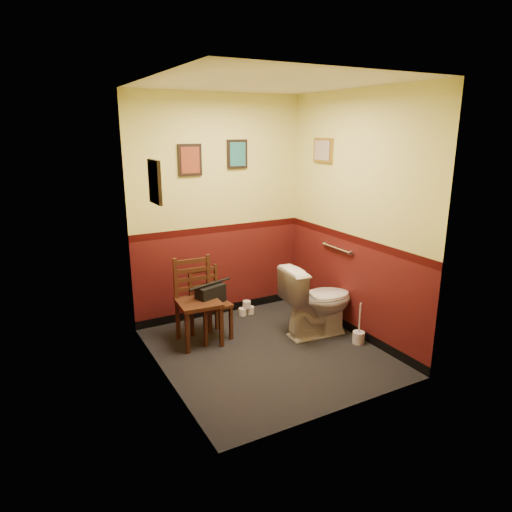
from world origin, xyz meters
The scene contains 17 objects.
floor centered at (0.00, 0.00, 0.00)m, with size 2.20×2.40×0.00m, color black.
ceiling centered at (0.00, 0.00, 2.70)m, with size 2.20×2.40×0.00m, color silver.
wall_back centered at (0.00, 1.20, 1.35)m, with size 2.20×2.70×0.00m, color #4F1312.
wall_front centered at (0.00, -1.20, 1.35)m, with size 2.20×2.70×0.00m, color #4F1312.
wall_left centered at (-1.10, 0.00, 1.35)m, with size 2.40×2.70×0.00m, color #4F1312.
wall_right centered at (1.10, 0.00, 1.35)m, with size 2.40×2.70×0.00m, color #4F1312.
grab_bar centered at (1.07, 0.25, 0.95)m, with size 0.05×0.56×0.06m.
framed_print_back_a centered at (-0.35, 1.18, 1.95)m, with size 0.28×0.04×0.36m.
framed_print_back_b centered at (0.25, 1.18, 2.00)m, with size 0.26×0.04×0.34m.
framed_print_left centered at (-1.08, 0.10, 1.85)m, with size 0.04×0.30×0.38m.
framed_print_right centered at (1.08, 0.60, 2.05)m, with size 0.04×0.34×0.28m.
toilet centered at (0.72, 0.11, 0.41)m, with size 0.46×0.83×0.81m, color white.
toilet_brush centered at (0.99, -0.30, 0.08)m, with size 0.13×0.13×0.48m.
chair_left centered at (-0.55, 0.59, 0.47)m, with size 0.47×0.47×0.94m.
chair_right centered at (-0.39, 0.64, 0.40)m, with size 0.41×0.41×0.80m.
handbag centered at (-0.38, 0.60, 0.52)m, with size 0.36×0.25×0.24m.
tp_stack centered at (0.27, 1.00, 0.08)m, with size 0.21×0.11×0.18m.
Camera 1 is at (-2.21, -3.81, 2.30)m, focal length 32.00 mm.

